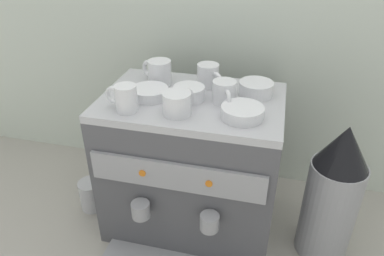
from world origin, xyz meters
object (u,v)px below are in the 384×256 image
(coffee_grinder, at_px, (333,195))
(ceramic_bowl_0, at_px, (242,112))
(ceramic_bowl_2, at_px, (256,89))
(milk_pitcher, at_px, (92,195))
(ceramic_bowl_1, at_px, (189,93))
(ceramic_bowl_3, at_px, (150,93))
(ceramic_cup_0, at_px, (224,92))
(espresso_machine, at_px, (192,165))
(ceramic_cup_4, at_px, (209,76))
(ceramic_cup_1, at_px, (178,103))
(ceramic_cup_2, at_px, (125,98))
(ceramic_cup_3, at_px, (159,72))

(coffee_grinder, bearing_deg, ceramic_bowl_0, -170.31)
(ceramic_bowl_2, distance_m, milk_pitcher, 0.73)
(coffee_grinder, bearing_deg, ceramic_bowl_1, 176.83)
(ceramic_bowl_3, bearing_deg, milk_pitcher, -177.62)
(ceramic_cup_0, distance_m, ceramic_bowl_1, 0.11)
(espresso_machine, bearing_deg, ceramic_cup_0, 0.69)
(ceramic_cup_4, distance_m, ceramic_bowl_1, 0.11)
(ceramic_cup_1, bearing_deg, ceramic_cup_2, -172.58)
(ceramic_cup_1, xyz_separation_m, coffee_grinder, (0.47, 0.07, -0.29))
(espresso_machine, xyz_separation_m, ceramic_cup_4, (0.03, 0.10, 0.28))
(espresso_machine, distance_m, ceramic_cup_3, 0.33)
(ceramic_bowl_0, bearing_deg, ceramic_cup_2, -173.40)
(ceramic_bowl_1, xyz_separation_m, ceramic_bowl_2, (0.19, 0.08, 0.00))
(ceramic_cup_2, xyz_separation_m, ceramic_cup_3, (0.03, 0.20, 0.00))
(ceramic_bowl_3, relative_size, coffee_grinder, 0.24)
(ceramic_cup_3, height_order, ceramic_bowl_3, ceramic_cup_3)
(ceramic_cup_3, height_order, ceramic_bowl_0, ceramic_cup_3)
(espresso_machine, bearing_deg, ceramic_bowl_2, 21.18)
(ceramic_cup_1, height_order, coffee_grinder, ceramic_cup_1)
(ceramic_bowl_1, bearing_deg, ceramic_cup_0, 2.96)
(coffee_grinder, bearing_deg, ceramic_cup_2, -171.94)
(milk_pitcher, bearing_deg, ceramic_cup_0, 3.74)
(ceramic_bowl_0, bearing_deg, ceramic_cup_4, 125.94)
(ceramic_cup_0, distance_m, milk_pitcher, 0.67)
(coffee_grinder, bearing_deg, ceramic_bowl_2, 159.25)
(ceramic_cup_1, distance_m, ceramic_bowl_3, 0.14)
(ceramic_bowl_0, height_order, milk_pitcher, ceramic_bowl_0)
(espresso_machine, bearing_deg, ceramic_cup_1, -98.77)
(ceramic_bowl_3, bearing_deg, ceramic_cup_4, 37.69)
(espresso_machine, height_order, ceramic_cup_4, ceramic_cup_4)
(espresso_machine, xyz_separation_m, milk_pitcher, (-0.38, -0.03, -0.18))
(espresso_machine, distance_m, ceramic_cup_1, 0.30)
(espresso_machine, xyz_separation_m, ceramic_cup_1, (-0.02, -0.10, 0.28))
(coffee_grinder, bearing_deg, ceramic_cup_0, 174.99)
(ceramic_cup_1, bearing_deg, ceramic_cup_4, 76.95)
(ceramic_cup_2, relative_size, milk_pitcher, 0.87)
(ceramic_cup_2, xyz_separation_m, ceramic_bowl_2, (0.35, 0.19, -0.02))
(ceramic_cup_2, distance_m, ceramic_bowl_2, 0.39)
(ceramic_cup_1, distance_m, ceramic_bowl_2, 0.26)
(espresso_machine, distance_m, ceramic_bowl_1, 0.27)
(ceramic_bowl_0, bearing_deg, ceramic_cup_0, 128.27)
(ceramic_cup_4, xyz_separation_m, milk_pitcher, (-0.41, -0.13, -0.47))
(ceramic_cup_1, distance_m, ceramic_bowl_1, 0.09)
(coffee_grinder, bearing_deg, ceramic_cup_3, 168.71)
(ceramic_cup_2, distance_m, coffee_grinder, 0.69)
(ceramic_cup_2, distance_m, ceramic_bowl_1, 0.19)
(ceramic_cup_3, xyz_separation_m, ceramic_bowl_2, (0.32, -0.02, -0.02))
(ceramic_cup_0, height_order, ceramic_cup_1, ceramic_cup_0)
(ceramic_bowl_0, relative_size, ceramic_bowl_1, 1.24)
(espresso_machine, bearing_deg, ceramic_cup_2, -144.32)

